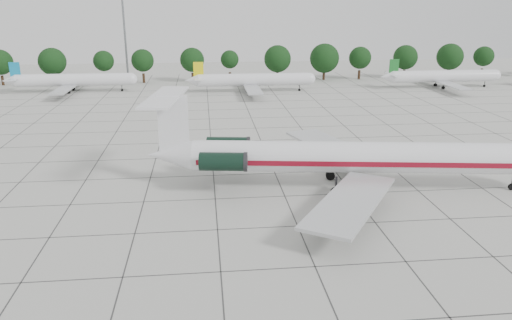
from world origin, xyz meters
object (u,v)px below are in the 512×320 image
(floodlight_mast, at_px, (124,27))
(main_airliner, at_px, (340,157))
(bg_airliner_c, at_px, (254,80))
(bg_airliner_d, at_px, (443,76))
(bg_airliner_b, at_px, (73,80))

(floodlight_mast, bearing_deg, main_airliner, -67.74)
(main_airliner, height_order, bg_airliner_c, main_airliner)
(bg_airliner_c, xyz_separation_m, bg_airliner_d, (48.71, 0.77, 0.00))
(bg_airliner_d, distance_m, floodlight_mast, 85.99)
(bg_airliner_c, height_order, bg_airliner_d, same)
(main_airliner, bearing_deg, bg_airliner_d, 64.04)
(main_airliner, xyz_separation_m, bg_airliner_c, (-3.55, 66.06, -1.02))
(main_airliner, relative_size, bg_airliner_c, 1.68)
(main_airliner, relative_size, bg_airliner_d, 1.68)
(bg_airliner_d, bearing_deg, bg_airliner_b, 177.81)
(bg_airliner_c, distance_m, floodlight_mast, 42.59)
(bg_airliner_b, xyz_separation_m, floodlight_mast, (10.25, 19.68, 11.37))
(bg_airliner_c, bearing_deg, bg_airliner_d, 0.91)
(main_airliner, relative_size, floodlight_mast, 1.86)
(main_airliner, relative_size, bg_airliner_b, 1.68)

